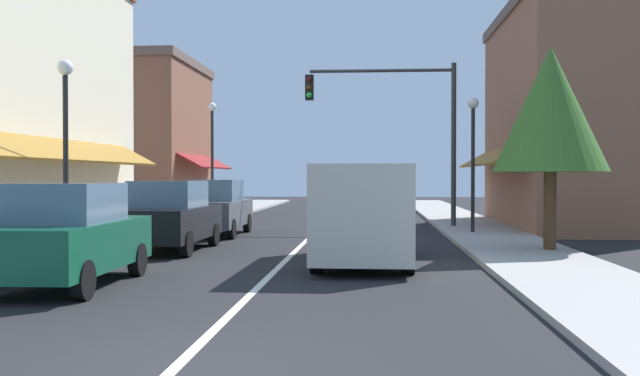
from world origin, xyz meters
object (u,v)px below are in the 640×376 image
(parked_car_third_left, at_px, (215,208))
(street_lamp_left_far, at_px, (212,142))
(parked_car_nearest_left, at_px, (67,235))
(van_in_lane, at_px, (364,211))
(street_lamp_right_mid, at_px, (473,141))
(tree_right_near, at_px, (550,110))
(street_lamp_left_near, at_px, (65,124))
(parked_car_second_left, at_px, (170,216))
(traffic_signal_mast_arm, at_px, (402,116))

(parked_car_third_left, xyz_separation_m, street_lamp_left_far, (-1.85, 7.86, 2.48))
(parked_car_nearest_left, relative_size, street_lamp_left_far, 0.82)
(parked_car_nearest_left, height_order, van_in_lane, van_in_lane)
(street_lamp_right_mid, bearing_deg, tree_right_near, -78.13)
(parked_car_nearest_left, xyz_separation_m, tree_right_near, (9.46, 5.79, 2.60))
(parked_car_nearest_left, relative_size, tree_right_near, 0.83)
(parked_car_nearest_left, relative_size, van_in_lane, 0.79)
(street_lamp_left_near, height_order, street_lamp_left_far, street_lamp_left_far)
(street_lamp_right_mid, xyz_separation_m, tree_right_near, (1.11, -5.30, 0.50))
(parked_car_second_left, xyz_separation_m, van_in_lane, (4.91, -2.27, 0.27))
(street_lamp_left_far, height_order, tree_right_near, street_lamp_left_far)
(traffic_signal_mast_arm, distance_m, street_lamp_left_far, 9.13)
(parked_car_third_left, relative_size, traffic_signal_mast_arm, 0.70)
(traffic_signal_mast_arm, relative_size, street_lamp_right_mid, 1.35)
(tree_right_near, bearing_deg, van_in_lane, -153.63)
(street_lamp_left_near, xyz_separation_m, tree_right_near, (11.19, 1.87, 0.41))
(traffic_signal_mast_arm, xyz_separation_m, street_lamp_left_near, (-7.97, -10.01, -0.97))
(van_in_lane, height_order, tree_right_near, tree_right_near)
(parked_car_nearest_left, height_order, street_lamp_right_mid, street_lamp_right_mid)
(parked_car_nearest_left, distance_m, street_lamp_left_far, 18.72)
(parked_car_second_left, xyz_separation_m, tree_right_near, (9.35, -0.07, 2.60))
(parked_car_second_left, height_order, traffic_signal_mast_arm, traffic_signal_mast_arm)
(tree_right_near, bearing_deg, street_lamp_right_mid, 101.87)
(parked_car_second_left, height_order, street_lamp_left_near, street_lamp_left_near)
(tree_right_near, bearing_deg, parked_car_second_left, 179.57)
(parked_car_nearest_left, distance_m, parked_car_second_left, 5.86)
(street_lamp_right_mid, distance_m, street_lamp_left_far, 12.44)
(parked_car_nearest_left, relative_size, street_lamp_right_mid, 0.95)
(parked_car_nearest_left, xyz_separation_m, parked_car_second_left, (0.11, 5.86, 0.00))
(parked_car_second_left, distance_m, street_lamp_left_near, 3.45)
(van_in_lane, bearing_deg, parked_car_second_left, 156.04)
(parked_car_second_left, bearing_deg, street_lamp_right_mid, 33.29)
(parked_car_third_left, relative_size, tree_right_near, 0.82)
(traffic_signal_mast_arm, height_order, tree_right_near, traffic_signal_mast_arm)
(parked_car_nearest_left, bearing_deg, street_lamp_left_near, 112.64)
(parked_car_second_left, relative_size, van_in_lane, 0.79)
(traffic_signal_mast_arm, bearing_deg, street_lamp_left_far, 150.02)
(traffic_signal_mast_arm, distance_m, tree_right_near, 8.77)
(van_in_lane, relative_size, street_lamp_right_mid, 1.19)
(parked_car_nearest_left, bearing_deg, parked_car_third_left, 87.77)
(van_in_lane, distance_m, street_lamp_left_far, 16.47)
(parked_car_nearest_left, relative_size, parked_car_third_left, 1.01)
(parked_car_nearest_left, distance_m, street_lamp_left_near, 4.82)
(parked_car_third_left, xyz_separation_m, van_in_lane, (4.82, -7.04, 0.27))
(van_in_lane, relative_size, street_lamp_left_near, 1.15)
(street_lamp_left_far, bearing_deg, street_lamp_left_near, -90.31)
(street_lamp_left_near, relative_size, tree_right_near, 0.90)
(parked_car_second_left, relative_size, tree_right_near, 0.82)
(parked_car_third_left, xyz_separation_m, street_lamp_right_mid, (8.14, 0.46, 2.10))
(parked_car_second_left, xyz_separation_m, street_lamp_right_mid, (8.23, 5.23, 2.10))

